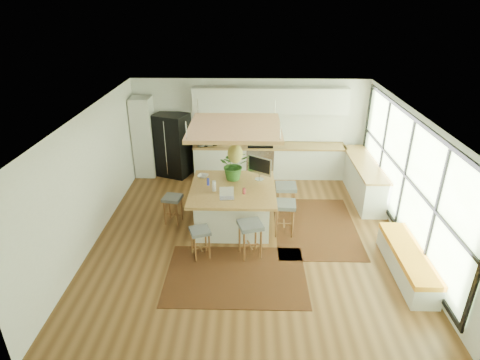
{
  "coord_description": "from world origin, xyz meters",
  "views": [
    {
      "loc": [
        -0.01,
        -7.31,
        4.78
      ],
      "look_at": [
        -0.2,
        0.5,
        1.1
      ],
      "focal_mm": 29.78,
      "sensor_mm": 36.0,
      "label": 1
    }
  ],
  "objects_px": {
    "stool_right_front": "(284,219)",
    "microwave": "(207,138)",
    "monitor": "(260,169)",
    "island": "(233,206)",
    "laptop": "(227,193)",
    "stool_near_left": "(200,241)",
    "stool_right_back": "(285,202)",
    "stool_left_side": "(173,208)",
    "stool_near_right": "(250,240)",
    "island_plant": "(234,168)",
    "fridge": "(173,144)"
  },
  "relations": [
    {
      "from": "monitor",
      "to": "island_plant",
      "type": "height_order",
      "value": "island_plant"
    },
    {
      "from": "microwave",
      "to": "stool_near_left",
      "type": "bearing_deg",
      "value": -107.31
    },
    {
      "from": "laptop",
      "to": "monitor",
      "type": "bearing_deg",
      "value": 47.97
    },
    {
      "from": "fridge",
      "to": "stool_right_front",
      "type": "height_order",
      "value": "fridge"
    },
    {
      "from": "stool_right_front",
      "to": "stool_left_side",
      "type": "distance_m",
      "value": 2.52
    },
    {
      "from": "laptop",
      "to": "stool_near_right",
      "type": "bearing_deg",
      "value": -59.59
    },
    {
      "from": "stool_right_front",
      "to": "microwave",
      "type": "xyz_separation_m",
      "value": [
        -1.96,
        3.04,
        0.76
      ]
    },
    {
      "from": "microwave",
      "to": "island_plant",
      "type": "distance_m",
      "value": 2.42
    },
    {
      "from": "laptop",
      "to": "island_plant",
      "type": "height_order",
      "value": "island_plant"
    },
    {
      "from": "monitor",
      "to": "island",
      "type": "bearing_deg",
      "value": -110.14
    },
    {
      "from": "stool_right_back",
      "to": "laptop",
      "type": "xyz_separation_m",
      "value": [
        -1.31,
        -0.94,
        0.7
      ]
    },
    {
      "from": "microwave",
      "to": "monitor",
      "type": "bearing_deg",
      "value": -78.71
    },
    {
      "from": "stool_near_right",
      "to": "island_plant",
      "type": "relative_size",
      "value": 1.06
    },
    {
      "from": "stool_right_back",
      "to": "monitor",
      "type": "height_order",
      "value": "monitor"
    },
    {
      "from": "stool_right_back",
      "to": "stool_near_left",
      "type": "bearing_deg",
      "value": -137.11
    },
    {
      "from": "monitor",
      "to": "microwave",
      "type": "height_order",
      "value": "monitor"
    },
    {
      "from": "stool_near_right",
      "to": "laptop",
      "type": "xyz_separation_m",
      "value": [
        -0.49,
        0.67,
        0.7
      ]
    },
    {
      "from": "stool_near_left",
      "to": "island",
      "type": "bearing_deg",
      "value": 64.32
    },
    {
      "from": "fridge",
      "to": "stool_left_side",
      "type": "bearing_deg",
      "value": -59.49
    },
    {
      "from": "microwave",
      "to": "island",
      "type": "bearing_deg",
      "value": -93.66
    },
    {
      "from": "island",
      "to": "stool_right_back",
      "type": "xyz_separation_m",
      "value": [
        1.2,
        0.44,
        -0.11
      ]
    },
    {
      "from": "fridge",
      "to": "stool_near_right",
      "type": "bearing_deg",
      "value": -39.69
    },
    {
      "from": "fridge",
      "to": "stool_near_left",
      "type": "relative_size",
      "value": 2.84
    },
    {
      "from": "stool_near_right",
      "to": "stool_right_back",
      "type": "bearing_deg",
      "value": 63.04
    },
    {
      "from": "monitor",
      "to": "fridge",
      "type": "bearing_deg",
      "value": 169.55
    },
    {
      "from": "stool_near_left",
      "to": "stool_left_side",
      "type": "bearing_deg",
      "value": 120.72
    },
    {
      "from": "stool_near_right",
      "to": "island",
      "type": "bearing_deg",
      "value": 108.22
    },
    {
      "from": "island",
      "to": "stool_right_front",
      "type": "bearing_deg",
      "value": -16.79
    },
    {
      "from": "stool_right_front",
      "to": "stool_right_back",
      "type": "distance_m",
      "value": 0.78
    },
    {
      "from": "stool_right_back",
      "to": "island_plant",
      "type": "height_order",
      "value": "island_plant"
    },
    {
      "from": "fridge",
      "to": "stool_near_right",
      "type": "distance_m",
      "value": 4.52
    },
    {
      "from": "laptop",
      "to": "monitor",
      "type": "height_order",
      "value": "monitor"
    },
    {
      "from": "island_plant",
      "to": "stool_near_left",
      "type": "bearing_deg",
      "value": -109.91
    },
    {
      "from": "fridge",
      "to": "stool_right_back",
      "type": "xyz_separation_m",
      "value": [
        3.01,
        -2.3,
        -0.57
      ]
    },
    {
      "from": "stool_near_right",
      "to": "stool_right_front",
      "type": "distance_m",
      "value": 1.11
    },
    {
      "from": "microwave",
      "to": "island_plant",
      "type": "relative_size",
      "value": 0.8
    },
    {
      "from": "stool_right_front",
      "to": "microwave",
      "type": "height_order",
      "value": "microwave"
    },
    {
      "from": "stool_near_left",
      "to": "stool_right_back",
      "type": "xyz_separation_m",
      "value": [
        1.8,
        1.67,
        0.0
      ]
    },
    {
      "from": "island",
      "to": "monitor",
      "type": "relative_size",
      "value": 3.09
    },
    {
      "from": "stool_right_back",
      "to": "laptop",
      "type": "relative_size",
      "value": 2.5
    },
    {
      "from": "stool_right_back",
      "to": "monitor",
      "type": "relative_size",
      "value": 1.33
    },
    {
      "from": "stool_right_back",
      "to": "microwave",
      "type": "bearing_deg",
      "value": 132.04
    },
    {
      "from": "fridge",
      "to": "monitor",
      "type": "bearing_deg",
      "value": -22.86
    },
    {
      "from": "stool_left_side",
      "to": "fridge",
      "type": "bearing_deg",
      "value": 99.51
    },
    {
      "from": "fridge",
      "to": "stool_near_left",
      "type": "height_order",
      "value": "fridge"
    },
    {
      "from": "island",
      "to": "microwave",
      "type": "relative_size",
      "value": 3.26
    },
    {
      "from": "stool_near_left",
      "to": "fridge",
      "type": "bearing_deg",
      "value": 107.06
    },
    {
      "from": "stool_near_left",
      "to": "stool_right_front",
      "type": "height_order",
      "value": "stool_right_front"
    },
    {
      "from": "monitor",
      "to": "stool_left_side",
      "type": "bearing_deg",
      "value": -135.89
    },
    {
      "from": "island",
      "to": "stool_left_side",
      "type": "bearing_deg",
      "value": 177.22
    }
  ]
}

